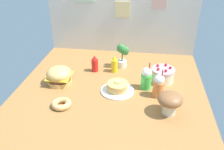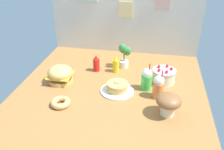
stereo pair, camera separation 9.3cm
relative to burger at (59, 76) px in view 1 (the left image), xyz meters
name	(u,v)px [view 1 (the left image)]	position (x,y,z in m)	size (l,w,h in m)	color
ground_plane	(110,92)	(0.58, -0.08, -0.10)	(2.01, 2.15, 0.02)	#9E6B38
back_wall	(122,14)	(0.58, 0.98, 0.45)	(2.01, 0.04, 1.07)	beige
burger	(59,76)	(0.00, 0.00, 0.00)	(0.28, 0.28, 0.20)	#DBA859
pancake_stack	(117,88)	(0.66, -0.08, -0.05)	(0.35, 0.35, 0.12)	white
layer_cake	(163,75)	(1.14, 0.21, -0.01)	(0.26, 0.26, 0.19)	beige
ketchup_bottle	(95,64)	(0.33, 0.34, 0.00)	(0.08, 0.08, 0.21)	red
mustard_bottle	(114,64)	(0.57, 0.36, 0.00)	(0.08, 0.08, 0.21)	yellow
cream_soda_cup	(146,78)	(0.95, 0.03, 0.03)	(0.11, 0.11, 0.31)	green
orange_float_cup	(159,86)	(1.08, -0.10, 0.03)	(0.11, 0.11, 0.31)	orange
donut_pink_glaze	(61,104)	(0.16, -0.42, -0.06)	(0.19, 0.19, 0.06)	tan
potted_plant	(122,55)	(0.65, 0.50, 0.08)	(0.16, 0.12, 0.32)	white
mushroom_stool	(170,101)	(1.17, -0.38, 0.04)	(0.23, 0.23, 0.22)	beige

